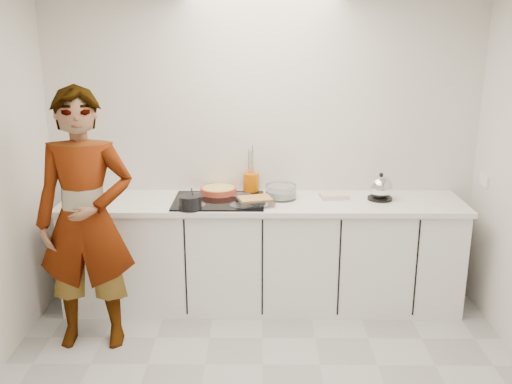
{
  "coord_description": "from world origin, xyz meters",
  "views": [
    {
      "loc": [
        -0.02,
        -3.12,
        2.24
      ],
      "look_at": [
        -0.05,
        1.05,
        1.05
      ],
      "focal_mm": 40.0,
      "sensor_mm": 36.0,
      "label": 1
    }
  ],
  "objects_px": {
    "cook": "(86,221)",
    "kettle": "(380,188)",
    "utensil_crock": "(251,183)",
    "mixing_bowl": "(281,192)",
    "hob": "(219,201)",
    "baking_dish": "(255,200)",
    "tart_dish": "(219,190)",
    "saucepan": "(190,202)"
  },
  "relations": [
    {
      "from": "tart_dish",
      "to": "baking_dish",
      "type": "bearing_deg",
      "value": -45.05
    },
    {
      "from": "baking_dish",
      "to": "kettle",
      "type": "bearing_deg",
      "value": 9.69
    },
    {
      "from": "tart_dish",
      "to": "mixing_bowl",
      "type": "height_order",
      "value": "mixing_bowl"
    },
    {
      "from": "hob",
      "to": "baking_dish",
      "type": "distance_m",
      "value": 0.32
    },
    {
      "from": "mixing_bowl",
      "to": "cook",
      "type": "distance_m",
      "value": 1.55
    },
    {
      "from": "hob",
      "to": "saucepan",
      "type": "height_order",
      "value": "saucepan"
    },
    {
      "from": "utensil_crock",
      "to": "baking_dish",
      "type": "bearing_deg",
      "value": -84.66
    },
    {
      "from": "tart_dish",
      "to": "baking_dish",
      "type": "distance_m",
      "value": 0.44
    },
    {
      "from": "baking_dish",
      "to": "utensil_crock",
      "type": "height_order",
      "value": "utensil_crock"
    },
    {
      "from": "mixing_bowl",
      "to": "kettle",
      "type": "relative_size",
      "value": 1.36
    },
    {
      "from": "baking_dish",
      "to": "cook",
      "type": "bearing_deg",
      "value": -158.32
    },
    {
      "from": "baking_dish",
      "to": "mixing_bowl",
      "type": "distance_m",
      "value": 0.29
    },
    {
      "from": "hob",
      "to": "mixing_bowl",
      "type": "height_order",
      "value": "mixing_bowl"
    },
    {
      "from": "cook",
      "to": "tart_dish",
      "type": "bearing_deg",
      "value": 37.96
    },
    {
      "from": "cook",
      "to": "hob",
      "type": "bearing_deg",
      "value": 29.59
    },
    {
      "from": "baking_dish",
      "to": "mixing_bowl",
      "type": "relative_size",
      "value": 1.03
    },
    {
      "from": "tart_dish",
      "to": "utensil_crock",
      "type": "relative_size",
      "value": 2.31
    },
    {
      "from": "utensil_crock",
      "to": "cook",
      "type": "distance_m",
      "value": 1.44
    },
    {
      "from": "kettle",
      "to": "cook",
      "type": "distance_m",
      "value": 2.29
    },
    {
      "from": "baking_dish",
      "to": "utensil_crock",
      "type": "distance_m",
      "value": 0.39
    },
    {
      "from": "utensil_crock",
      "to": "mixing_bowl",
      "type": "bearing_deg",
      "value": -37.44
    },
    {
      "from": "hob",
      "to": "cook",
      "type": "height_order",
      "value": "cook"
    },
    {
      "from": "saucepan",
      "to": "kettle",
      "type": "bearing_deg",
      "value": 10.53
    },
    {
      "from": "tart_dish",
      "to": "cook",
      "type": "bearing_deg",
      "value": -138.45
    },
    {
      "from": "kettle",
      "to": "utensil_crock",
      "type": "distance_m",
      "value": 1.07
    },
    {
      "from": "saucepan",
      "to": "mixing_bowl",
      "type": "height_order",
      "value": "saucepan"
    },
    {
      "from": "tart_dish",
      "to": "utensil_crock",
      "type": "distance_m",
      "value": 0.29
    },
    {
      "from": "hob",
      "to": "tart_dish",
      "type": "relative_size",
      "value": 1.89
    },
    {
      "from": "hob",
      "to": "kettle",
      "type": "bearing_deg",
      "value": 2.58
    },
    {
      "from": "mixing_bowl",
      "to": "kettle",
      "type": "height_order",
      "value": "kettle"
    },
    {
      "from": "saucepan",
      "to": "mixing_bowl",
      "type": "relative_size",
      "value": 0.75
    },
    {
      "from": "hob",
      "to": "baking_dish",
      "type": "height_order",
      "value": "baking_dish"
    },
    {
      "from": "hob",
      "to": "saucepan",
      "type": "bearing_deg",
      "value": -132.71
    },
    {
      "from": "saucepan",
      "to": "baking_dish",
      "type": "distance_m",
      "value": 0.51
    },
    {
      "from": "hob",
      "to": "cook",
      "type": "xyz_separation_m",
      "value": [
        -0.9,
        -0.59,
        0.03
      ]
    },
    {
      "from": "mixing_bowl",
      "to": "utensil_crock",
      "type": "xyz_separation_m",
      "value": [
        -0.24,
        0.19,
        0.03
      ]
    },
    {
      "from": "hob",
      "to": "mixing_bowl",
      "type": "relative_size",
      "value": 2.34
    },
    {
      "from": "cook",
      "to": "kettle",
      "type": "bearing_deg",
      "value": 12.76
    },
    {
      "from": "cook",
      "to": "baking_dish",
      "type": "bearing_deg",
      "value": 18.09
    },
    {
      "from": "baking_dish",
      "to": "kettle",
      "type": "relative_size",
      "value": 1.4
    },
    {
      "from": "hob",
      "to": "kettle",
      "type": "xyz_separation_m",
      "value": [
        1.3,
        0.06,
        0.09
      ]
    },
    {
      "from": "saucepan",
      "to": "utensil_crock",
      "type": "height_order",
      "value": "saucepan"
    }
  ]
}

